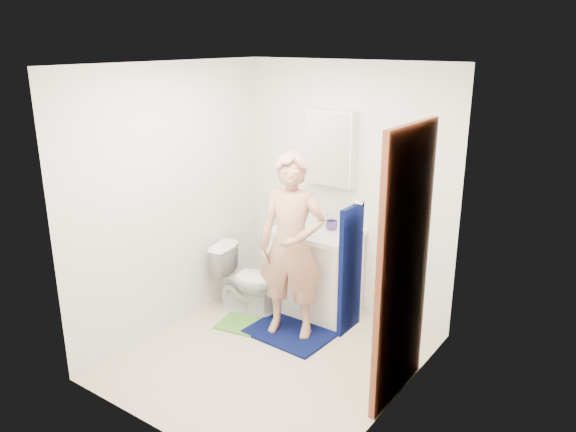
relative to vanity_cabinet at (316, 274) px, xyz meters
The scene contains 22 objects.
floor 1.01m from the vanity_cabinet, 80.69° to the right, with size 2.20×2.40×0.02m, color beige.
ceiling 2.21m from the vanity_cabinet, 80.69° to the right, with size 2.20×2.40×0.02m, color white.
wall_back 0.87m from the vanity_cabinet, 63.05° to the left, with size 2.20×0.02×2.40m, color white.
wall_front 2.28m from the vanity_cabinet, 85.96° to the right, with size 2.20×0.02×2.40m, color white.
wall_left 1.55m from the vanity_cabinet, 136.37° to the right, with size 0.02×2.40×2.40m, color white.
wall_right 1.75m from the vanity_cabinet, 35.99° to the right, with size 0.02×2.40×2.40m, color white.
vanity_cabinet is the anchor object (origin of this frame).
countertop 0.43m from the vanity_cabinet, ahead, with size 0.79×0.59×0.05m, color white.
sink_basin 0.44m from the vanity_cabinet, ahead, with size 0.40×0.40×0.03m, color white.
faucet 0.54m from the vanity_cabinet, 90.00° to the left, with size 0.03×0.03×0.12m, color silver.
medicine_cabinet 1.22m from the vanity_cabinet, 90.00° to the left, with size 0.50×0.12×0.70m, color white.
mirror_panel 1.21m from the vanity_cabinet, 90.00° to the left, with size 0.46×0.01×0.66m, color white.
door 1.57m from the vanity_cabinet, 32.20° to the right, with size 0.05×0.80×2.05m, color #9A4A2A.
door_knob 1.69m from the vanity_cabinet, 42.72° to the right, with size 0.07×0.07×0.07m, color gold.
towel 2.08m from the vanity_cabinet, 51.53° to the right, with size 0.03×0.24×0.80m, color #070F41.
towel_hook 2.30m from the vanity_cabinet, 50.60° to the right, with size 0.02×0.02×0.06m, color silver.
toilet 0.67m from the vanity_cabinet, 145.56° to the right, with size 0.37×0.66×0.67m, color white.
bath_mat 0.66m from the vanity_cabinet, 83.96° to the right, with size 0.74×0.53×0.02m, color #070F41.
green_rug 0.87m from the vanity_cabinet, 122.52° to the right, with size 0.40×0.34×0.02m, color #53A135.
soap_dispenser 0.59m from the vanity_cabinet, 168.01° to the right, with size 0.08×0.08×0.18m, color tan.
toothbrush_cup 0.52m from the vanity_cabinet, 33.05° to the left, with size 0.12×0.12×0.09m, color #4F397D.
man 0.68m from the vanity_cabinet, 83.07° to the right, with size 0.60×0.40×1.66m, color tan.
Camera 1 is at (2.53, -3.33, 2.58)m, focal length 35.00 mm.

